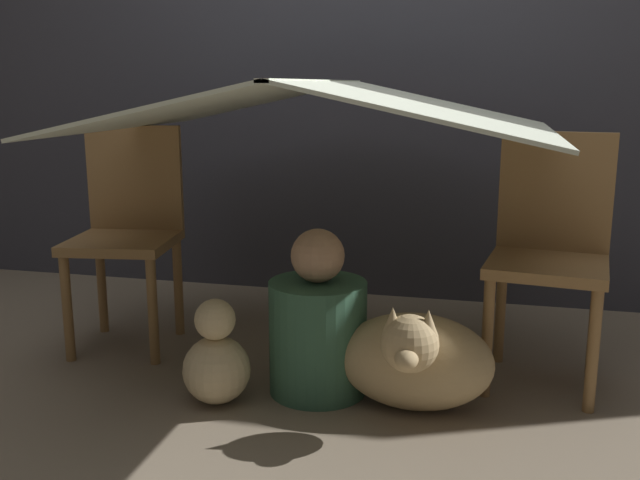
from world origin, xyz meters
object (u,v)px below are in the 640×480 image
object	(u,v)px
person_front	(318,328)
chair_left	(128,226)
dog	(415,359)
chair_right	(550,247)

from	to	relation	value
person_front	chair_left	bearing A→B (deg)	160.37
chair_left	dog	distance (m)	1.24
chair_left	person_front	world-z (taller)	chair_left
chair_right	dog	xyz separation A→B (m)	(-0.40, -0.37, -0.29)
chair_right	dog	bearing A→B (deg)	-129.48
chair_right	person_front	xyz separation A→B (m)	(-0.73, -0.29, -0.24)
chair_left	chair_right	size ratio (longest dim) A/B	1.00
chair_right	dog	distance (m)	0.62
dog	chair_right	bearing A→B (deg)	42.59
chair_left	dog	xyz separation A→B (m)	(1.14, -0.37, -0.29)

